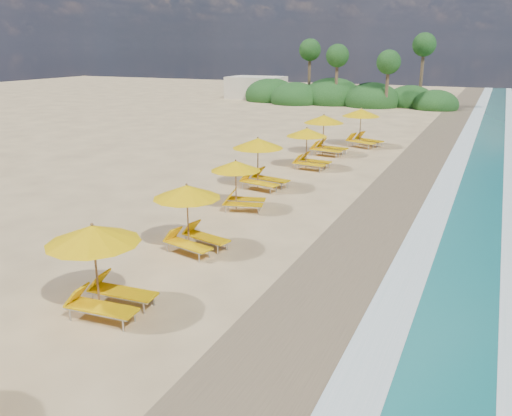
{
  "coord_description": "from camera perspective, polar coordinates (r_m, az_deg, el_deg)",
  "views": [
    {
      "loc": [
        7.43,
        -16.19,
        6.74
      ],
      "look_at": [
        0.0,
        0.0,
        1.2
      ],
      "focal_mm": 36.83,
      "sensor_mm": 36.0,
      "label": 1
    }
  ],
  "objects": [
    {
      "name": "ground",
      "position": [
        19.05,
        0.0,
        -3.45
      ],
      "size": [
        160.0,
        160.0,
        0.0
      ],
      "primitive_type": "plane",
      "color": "#DAB980",
      "rests_on": "ground"
    },
    {
      "name": "wet_sand",
      "position": [
        17.87,
        11.79,
        -5.25
      ],
      "size": [
        4.0,
        160.0,
        0.01
      ],
      "primitive_type": "cube",
      "color": "#826E4E",
      "rests_on": "ground"
    },
    {
      "name": "surf_foam",
      "position": [
        17.55,
        20.44,
        -6.38
      ],
      "size": [
        4.0,
        160.0,
        0.01
      ],
      "color": "white",
      "rests_on": "ground"
    },
    {
      "name": "station_3",
      "position": [
        14.12,
        -16.41,
        -5.79
      ],
      "size": [
        2.78,
        2.61,
        2.46
      ],
      "rotation": [
        0.0,
        0.0,
        0.08
      ],
      "color": "olive",
      "rests_on": "ground"
    },
    {
      "name": "station_4",
      "position": [
        17.83,
        -7.03,
        -0.59
      ],
      "size": [
        2.86,
        2.76,
        2.34
      ],
      "rotation": [
        0.0,
        0.0,
        -0.23
      ],
      "color": "olive",
      "rests_on": "ground"
    },
    {
      "name": "station_5",
      "position": [
        22.26,
        -1.78,
        2.89
      ],
      "size": [
        2.71,
        2.62,
        2.17
      ],
      "rotation": [
        0.0,
        0.0,
        0.27
      ],
      "color": "olive",
      "rests_on": "ground"
    },
    {
      "name": "station_6",
      "position": [
        25.56,
        0.56,
        5.25
      ],
      "size": [
        3.04,
        2.91,
        2.53
      ],
      "rotation": [
        0.0,
        0.0,
        -0.19
      ],
      "color": "olive",
      "rests_on": "ground"
    },
    {
      "name": "station_7",
      "position": [
        29.96,
        5.82,
        6.76
      ],
      "size": [
        2.7,
        2.53,
        2.36
      ],
      "rotation": [
        0.0,
        0.0,
        -0.1
      ],
      "color": "olive",
      "rests_on": "ground"
    },
    {
      "name": "station_8",
      "position": [
        33.95,
        7.64,
        8.17
      ],
      "size": [
        3.01,
        2.84,
        2.59
      ],
      "rotation": [
        0.0,
        0.0,
        -0.12
      ],
      "color": "olive",
      "rests_on": "ground"
    },
    {
      "name": "station_9",
      "position": [
        37.22,
        11.52,
        8.81
      ],
      "size": [
        3.42,
        3.38,
        2.65
      ],
      "rotation": [
        0.0,
        0.0,
        -0.38
      ],
      "color": "olive",
      "rests_on": "ground"
    },
    {
      "name": "treeline",
      "position": [
        64.36,
        9.09,
        11.94
      ],
      "size": [
        25.8,
        8.8,
        9.74
      ],
      "color": "#163D14",
      "rests_on": "ground"
    },
    {
      "name": "beach_building",
      "position": [
        70.82,
        0.02,
        12.95
      ],
      "size": [
        7.0,
        5.0,
        2.8
      ],
      "primitive_type": "cube",
      "color": "beige",
      "rests_on": "ground"
    }
  ]
}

